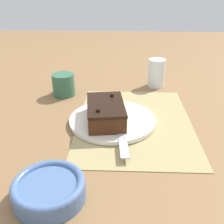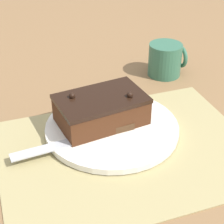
{
  "view_description": "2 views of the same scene",
  "coord_description": "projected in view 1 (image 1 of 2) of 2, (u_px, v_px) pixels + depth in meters",
  "views": [
    {
      "loc": [
        -0.7,
        0.04,
        0.39
      ],
      "look_at": [
        -0.01,
        0.07,
        0.04
      ],
      "focal_mm": 42.0,
      "sensor_mm": 36.0,
      "label": 1
    },
    {
      "loc": [
        -0.2,
        -0.49,
        0.43
      ],
      "look_at": [
        -0.02,
        0.03,
        0.07
      ],
      "focal_mm": 60.0,
      "sensor_mm": 36.0,
      "label": 2
    }
  ],
  "objects": [
    {
      "name": "ground_plane",
      "position": [
        134.0,
        122.0,
        0.8
      ],
      "size": [
        3.0,
        3.0,
        0.0
      ],
      "primitive_type": "plane",
      "color": "olive"
    },
    {
      "name": "placemat_woven",
      "position": [
        134.0,
        121.0,
        0.79
      ],
      "size": [
        0.46,
        0.34,
        0.0
      ],
      "primitive_type": "cube",
      "color": "tan",
      "rests_on": "ground_plane"
    },
    {
      "name": "cake_plate",
      "position": [
        113.0,
        120.0,
        0.79
      ],
      "size": [
        0.26,
        0.26,
        0.01
      ],
      "color": "white",
      "rests_on": "placemat_woven"
    },
    {
      "name": "chocolate_cake",
      "position": [
        106.0,
        112.0,
        0.76
      ],
      "size": [
        0.18,
        0.13,
        0.07
      ],
      "rotation": [
        0.0,
        0.0,
        0.13
      ],
      "color": "#472614",
      "rests_on": "cake_plate"
    },
    {
      "name": "serving_knife",
      "position": [
        120.0,
        124.0,
        0.74
      ],
      "size": [
        0.23,
        0.04,
        0.01
      ],
      "rotation": [
        0.0,
        0.0,
        1.66
      ],
      "color": "#472D19",
      "rests_on": "cake_plate"
    },
    {
      "name": "drinking_glass",
      "position": [
        156.0,
        73.0,
        1.03
      ],
      "size": [
        0.07,
        0.07,
        0.11
      ],
      "color": "white",
      "rests_on": "ground_plane"
    },
    {
      "name": "small_bowl",
      "position": [
        49.0,
        189.0,
        0.51
      ],
      "size": [
        0.14,
        0.14,
        0.04
      ],
      "color": "#4C6B9E",
      "rests_on": "ground_plane"
    },
    {
      "name": "coffee_mug",
      "position": [
        64.0,
        84.0,
        0.96
      ],
      "size": [
        0.09,
        0.08,
        0.08
      ],
      "color": "#33664C",
      "rests_on": "ground_plane"
    }
  ]
}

